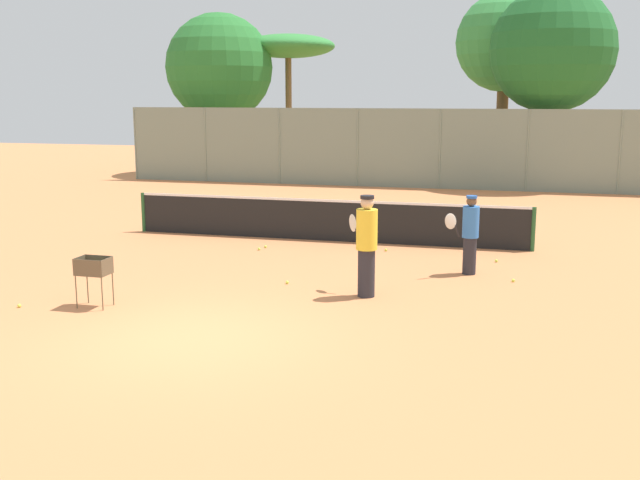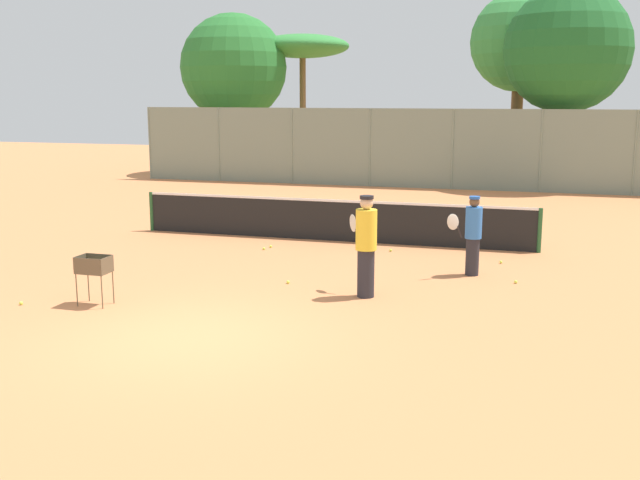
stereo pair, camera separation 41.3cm
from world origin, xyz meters
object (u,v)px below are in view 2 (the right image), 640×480
object	(u,v)px
player_white_outfit	(473,235)
ball_cart	(95,269)
player_red_cap	(366,245)
parked_car	(535,170)
tennis_net	(331,219)

from	to	relation	value
player_white_outfit	ball_cart	size ratio (longest dim) A/B	1.85
player_red_cap	parked_car	bearing A→B (deg)	-48.08
player_white_outfit	ball_cart	xyz separation A→B (m)	(-6.20, -4.20, -0.20)
player_red_cap	ball_cart	distance (m)	4.88
player_white_outfit	player_red_cap	xyz separation A→B (m)	(-1.73, -2.28, 0.12)
player_red_cap	ball_cart	size ratio (longest dim) A/B	2.12
player_white_outfit	parked_car	xyz separation A→B (m)	(0.98, 16.41, -0.20)
player_white_outfit	tennis_net	bearing A→B (deg)	-79.04
tennis_net	ball_cart	size ratio (longest dim) A/B	11.63
tennis_net	parked_car	size ratio (longest dim) A/B	2.47
tennis_net	parked_car	world-z (taller)	parked_car
ball_cart	parked_car	xyz separation A→B (m)	(7.18, 20.61, -0.00)
player_white_outfit	player_red_cap	distance (m)	2.86
tennis_net	parked_car	distance (m)	14.48
tennis_net	player_red_cap	distance (m)	5.47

